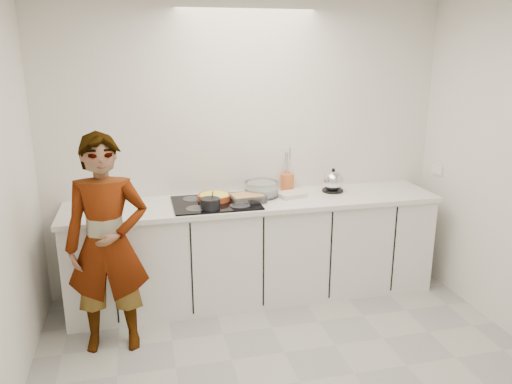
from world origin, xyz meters
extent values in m
cube|color=#AEAEA4|center=(0.00, 0.00, 0.00)|extent=(3.60, 3.20, 0.00)
cube|color=white|center=(0.00, 1.60, 1.30)|extent=(3.60, 0.00, 2.60)
cube|color=white|center=(0.00, -1.60, 1.30)|extent=(3.60, 0.00, 2.60)
cube|color=white|center=(1.79, 1.33, 1.07)|extent=(0.02, 0.15, 0.09)
cube|color=white|center=(0.00, 1.28, 0.43)|extent=(3.20, 0.58, 0.87)
cube|color=white|center=(0.00, 1.28, 0.89)|extent=(3.24, 0.64, 0.04)
cube|color=black|center=(-0.35, 1.26, 0.92)|extent=(0.72, 0.54, 0.01)
cylinder|color=#9F3E1C|center=(-0.35, 1.33, 0.95)|extent=(0.31, 0.31, 0.05)
cylinder|color=#FFF63C|center=(-0.35, 1.33, 0.97)|extent=(0.27, 0.27, 0.01)
cylinder|color=black|center=(-0.42, 1.08, 0.97)|extent=(0.18, 0.18, 0.09)
cylinder|color=silver|center=(-0.40, 1.10, 1.01)|extent=(0.02, 0.06, 0.13)
cube|color=silver|center=(-0.08, 1.23, 0.95)|extent=(0.30, 0.24, 0.05)
cube|color=tan|center=(-0.08, 1.23, 0.97)|extent=(0.27, 0.20, 0.02)
cylinder|color=silver|center=(0.08, 1.38, 0.98)|extent=(0.35, 0.35, 0.14)
cylinder|color=white|center=(0.08, 1.38, 0.96)|extent=(0.29, 0.29, 0.06)
cube|color=white|center=(0.33, 1.31, 0.93)|extent=(0.27, 0.22, 0.04)
cylinder|color=black|center=(0.75, 1.38, 0.92)|extent=(0.24, 0.24, 0.02)
sphere|color=silver|center=(0.75, 1.38, 1.01)|extent=(0.23, 0.23, 0.19)
sphere|color=black|center=(0.75, 1.38, 1.11)|extent=(0.04, 0.04, 0.03)
cylinder|color=#D4632F|center=(0.36, 1.52, 0.99)|extent=(0.14, 0.14, 0.16)
imported|color=white|center=(-1.22, 0.76, 0.81)|extent=(0.62, 0.43, 1.62)
camera|label=1|loc=(-0.96, -2.74, 2.15)|focal=35.00mm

